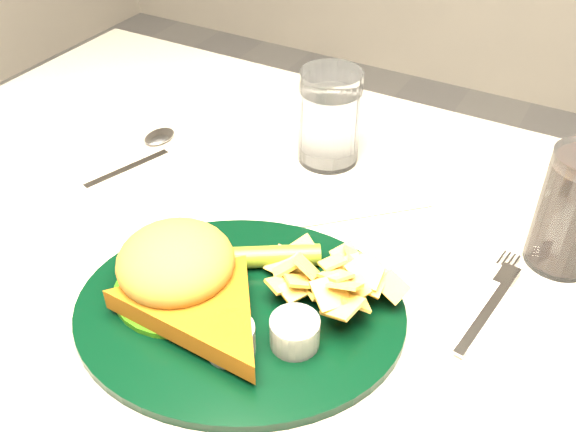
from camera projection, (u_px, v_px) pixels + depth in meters
name	position (u px, v px, depth m)	size (l,w,h in m)	color
dinner_plate	(238.00, 287.00, 0.62)	(0.33, 0.28, 0.07)	black
water_glass	(330.00, 117.00, 0.83)	(0.08, 0.08, 0.13)	silver
cola_glass	(574.00, 211.00, 0.67)	(0.07, 0.07, 0.14)	black
fork_napkin	(485.00, 313.00, 0.64)	(0.11, 0.15, 0.01)	white
spoon	(127.00, 167.00, 0.84)	(0.05, 0.17, 0.01)	silver
ramekin	(192.00, 161.00, 0.84)	(0.04, 0.04, 0.03)	white
wrapped_straw	(347.00, 217.00, 0.76)	(0.22, 0.08, 0.01)	white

